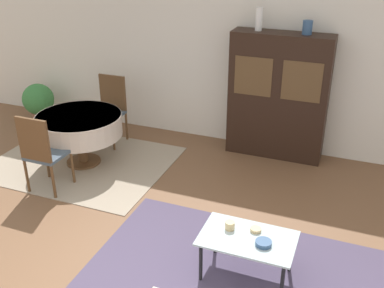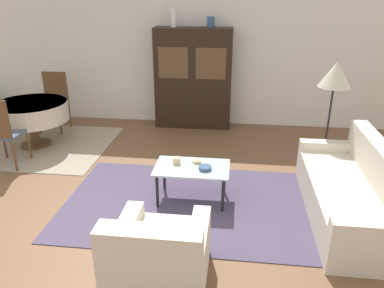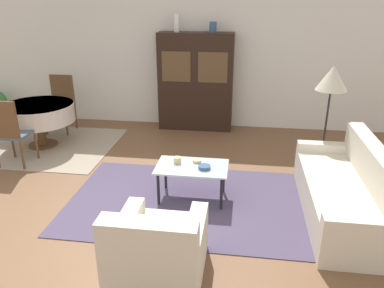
{
  "view_description": "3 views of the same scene",
  "coord_description": "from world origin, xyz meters",
  "px_view_note": "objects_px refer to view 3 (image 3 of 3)",
  "views": [
    {
      "loc": [
        1.8,
        -2.67,
        3.05
      ],
      "look_at": [
        0.2,
        1.4,
        0.95
      ],
      "focal_mm": 42.0,
      "sensor_mm": 36.0,
      "label": 1
    },
    {
      "loc": [
        1.53,
        -3.31,
        2.42
      ],
      "look_at": [
        1.04,
        0.68,
        0.75
      ],
      "focal_mm": 35.0,
      "sensor_mm": 36.0,
      "label": 2
    },
    {
      "loc": [
        1.63,
        -3.48,
        2.44
      ],
      "look_at": [
        1.04,
        0.68,
        0.75
      ],
      "focal_mm": 35.0,
      "sensor_mm": 36.0,
      "label": 3
    }
  ],
  "objects_px": {
    "dining_chair_far": "(61,101)",
    "cup": "(177,160)",
    "bowl_small": "(197,161)",
    "vase_tall": "(177,23)",
    "armchair": "(158,252)",
    "vase_short": "(213,27)",
    "dining_table": "(38,113)",
    "couch": "(348,193)",
    "coffee_table": "(192,170)",
    "floor_lamp": "(332,82)",
    "bowl": "(204,167)",
    "dining_chair_near": "(10,130)",
    "display_cabinet": "(196,82)"
  },
  "relations": [
    {
      "from": "dining_chair_far",
      "to": "cup",
      "type": "height_order",
      "value": "dining_chair_far"
    },
    {
      "from": "bowl_small",
      "to": "vase_tall",
      "type": "height_order",
      "value": "vase_tall"
    },
    {
      "from": "armchair",
      "to": "vase_short",
      "type": "distance_m",
      "value": 4.49
    },
    {
      "from": "dining_table",
      "to": "cup",
      "type": "xyz_separation_m",
      "value": [
        2.59,
        -1.34,
        -0.09
      ]
    },
    {
      "from": "couch",
      "to": "coffee_table",
      "type": "height_order",
      "value": "couch"
    },
    {
      "from": "armchair",
      "to": "cup",
      "type": "bearing_deg",
      "value": 93.47
    },
    {
      "from": "coffee_table",
      "to": "dining_table",
      "type": "height_order",
      "value": "dining_table"
    },
    {
      "from": "floor_lamp",
      "to": "vase_short",
      "type": "distance_m",
      "value": 2.42
    },
    {
      "from": "armchair",
      "to": "bowl",
      "type": "xyz_separation_m",
      "value": [
        0.26,
        1.42,
        0.18
      ]
    },
    {
      "from": "dining_chair_far",
      "to": "bowl_small",
      "type": "xyz_separation_m",
      "value": [
        2.83,
        -2.1,
        -0.11
      ]
    },
    {
      "from": "dining_table",
      "to": "bowl_small",
      "type": "bearing_deg",
      "value": -24.42
    },
    {
      "from": "bowl_small",
      "to": "vase_tall",
      "type": "xyz_separation_m",
      "value": [
        -0.7,
        2.59,
        1.48
      ]
    },
    {
      "from": "bowl",
      "to": "cup",
      "type": "bearing_deg",
      "value": 161.05
    },
    {
      "from": "bowl",
      "to": "dining_chair_far",
      "type": "bearing_deg",
      "value": 142.28
    },
    {
      "from": "coffee_table",
      "to": "dining_chair_near",
      "type": "bearing_deg",
      "value": 168.01
    },
    {
      "from": "armchair",
      "to": "dining_table",
      "type": "bearing_deg",
      "value": 132.93
    },
    {
      "from": "cup",
      "to": "coffee_table",
      "type": "bearing_deg",
      "value": -18.8
    },
    {
      "from": "armchair",
      "to": "dining_chair_near",
      "type": "height_order",
      "value": "dining_chair_near"
    },
    {
      "from": "dining_chair_near",
      "to": "vase_tall",
      "type": "xyz_separation_m",
      "value": [
        2.13,
        2.12,
        1.37
      ]
    },
    {
      "from": "cup",
      "to": "bowl",
      "type": "xyz_separation_m",
      "value": [
        0.36,
        -0.12,
        -0.02
      ]
    },
    {
      "from": "dining_chair_near",
      "to": "dining_chair_far",
      "type": "relative_size",
      "value": 1.0
    },
    {
      "from": "dining_table",
      "to": "vase_tall",
      "type": "bearing_deg",
      "value": 31.47
    },
    {
      "from": "armchair",
      "to": "cup",
      "type": "height_order",
      "value": "armchair"
    },
    {
      "from": "armchair",
      "to": "bowl_small",
      "type": "distance_m",
      "value": 1.62
    },
    {
      "from": "dining_table",
      "to": "dining_chair_near",
      "type": "relative_size",
      "value": 1.14
    },
    {
      "from": "couch",
      "to": "display_cabinet",
      "type": "height_order",
      "value": "display_cabinet"
    },
    {
      "from": "coffee_table",
      "to": "bowl_small",
      "type": "height_order",
      "value": "bowl_small"
    },
    {
      "from": "bowl",
      "to": "vase_short",
      "type": "height_order",
      "value": "vase_short"
    },
    {
      "from": "floor_lamp",
      "to": "cup",
      "type": "distance_m",
      "value": 2.44
    },
    {
      "from": "floor_lamp",
      "to": "vase_short",
      "type": "xyz_separation_m",
      "value": [
        -1.8,
        1.5,
        0.59
      ]
    },
    {
      "from": "display_cabinet",
      "to": "bowl_small",
      "type": "xyz_separation_m",
      "value": [
        0.36,
        -2.59,
        -0.43
      ]
    },
    {
      "from": "coffee_table",
      "to": "bowl_small",
      "type": "bearing_deg",
      "value": 69.99
    },
    {
      "from": "dining_chair_near",
      "to": "dining_chair_far",
      "type": "distance_m",
      "value": 1.63
    },
    {
      "from": "floor_lamp",
      "to": "vase_short",
      "type": "relative_size",
      "value": 8.44
    },
    {
      "from": "coffee_table",
      "to": "cup",
      "type": "xyz_separation_m",
      "value": [
        -0.2,
        0.07,
        0.09
      ]
    },
    {
      "from": "coffee_table",
      "to": "cup",
      "type": "height_order",
      "value": "cup"
    },
    {
      "from": "coffee_table",
      "to": "dining_chair_far",
      "type": "distance_m",
      "value": 3.57
    },
    {
      "from": "coffee_table",
      "to": "bowl",
      "type": "distance_m",
      "value": 0.18
    },
    {
      "from": "coffee_table",
      "to": "display_cabinet",
      "type": "xyz_separation_m",
      "value": [
        -0.31,
        2.71,
        0.5
      ]
    },
    {
      "from": "vase_tall",
      "to": "vase_short",
      "type": "relative_size",
      "value": 1.7
    },
    {
      "from": "dining_chair_far",
      "to": "vase_tall",
      "type": "bearing_deg",
      "value": -167.1
    },
    {
      "from": "coffee_table",
      "to": "bowl_small",
      "type": "relative_size",
      "value": 8.51
    },
    {
      "from": "couch",
      "to": "dining_table",
      "type": "bearing_deg",
      "value": 71.5
    },
    {
      "from": "dining_table",
      "to": "dining_chair_near",
      "type": "xyz_separation_m",
      "value": [
        0.0,
        -0.82,
        -0.0
      ]
    },
    {
      "from": "cup",
      "to": "bowl_small",
      "type": "relative_size",
      "value": 0.89
    },
    {
      "from": "dining_table",
      "to": "vase_tall",
      "type": "distance_m",
      "value": 2.85
    },
    {
      "from": "armchair",
      "to": "vase_short",
      "type": "xyz_separation_m",
      "value": [
        0.09,
        4.19,
        1.6
      ]
    },
    {
      "from": "couch",
      "to": "dining_chair_far",
      "type": "height_order",
      "value": "dining_chair_far"
    },
    {
      "from": "bowl_small",
      "to": "armchair",
      "type": "bearing_deg",
      "value": -95.24
    },
    {
      "from": "couch",
      "to": "armchair",
      "type": "height_order",
      "value": "couch"
    }
  ]
}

